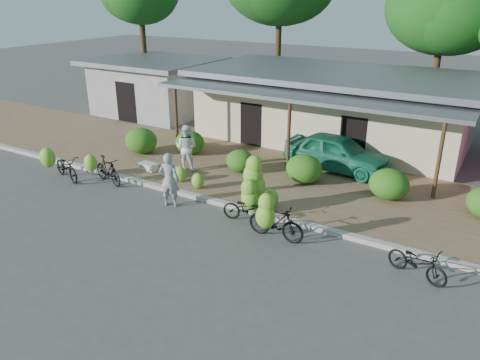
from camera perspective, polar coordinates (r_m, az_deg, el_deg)
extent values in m
plane|color=#4E4C49|center=(14.31, -4.88, -6.45)|extent=(100.00, 100.00, 0.00)
cube|color=#906F4D|center=(18.17, 4.29, 0.20)|extent=(60.00, 6.00, 0.12)
cube|color=#A8A399|center=(15.75, -0.66, -3.25)|extent=(60.00, 0.25, 0.15)
cube|color=beige|center=(23.01, 11.26, 8.45)|extent=(12.00, 6.00, 3.10)
cube|color=slate|center=(22.68, 11.58, 12.56)|extent=(13.00, 7.00, 0.25)
cube|color=black|center=(20.46, 8.27, 5.64)|extent=(1.40, 0.12, 2.20)
cube|color=slate|center=(19.08, 7.30, 10.08)|extent=(13.00, 2.00, 0.15)
cylinder|color=#4E3C1F|center=(21.51, -7.75, 7.39)|extent=(0.14, 0.14, 2.85)
cylinder|color=#4E3C1F|center=(18.65, 5.95, 5.18)|extent=(0.14, 0.14, 2.85)
cylinder|color=#4E3C1F|center=(17.19, 23.06, 2.00)|extent=(0.14, 0.14, 2.85)
cube|color=#A9A9A4|center=(28.56, -10.26, 10.93)|extent=(6.00, 5.00, 2.90)
cube|color=slate|center=(28.31, -10.48, 14.06)|extent=(7.00, 6.00, 0.25)
cube|color=black|center=(26.87, -13.63, 9.21)|extent=(1.40, 0.12, 2.20)
cylinder|color=#4E3C1F|center=(31.37, -11.68, 15.80)|extent=(0.36, 0.36, 7.21)
cylinder|color=#4E3C1F|center=(29.30, 4.68, 16.48)|extent=(0.36, 0.36, 7.96)
cylinder|color=#4E3C1F|center=(27.15, 22.83, 12.79)|extent=(0.36, 0.36, 6.41)
ellipsoid|color=#174611|center=(26.92, 23.76, 18.74)|extent=(5.86, 5.86, 4.69)
ellipsoid|color=#174611|center=(27.29, 22.87, 19.53)|extent=(4.98, 4.98, 3.99)
ellipsoid|color=#1D5A14|center=(21.10, -11.95, 4.72)|extent=(1.45, 1.30, 1.13)
ellipsoid|color=#1D5A14|center=(20.68, -6.14, 4.57)|extent=(1.31, 1.18, 1.02)
ellipsoid|color=#1D5A14|center=(18.49, 0.02, 2.35)|extent=(1.15, 1.03, 0.89)
ellipsoid|color=#1D5A14|center=(17.58, 7.82, 1.37)|extent=(1.37, 1.24, 1.07)
ellipsoid|color=#1D5A14|center=(16.82, 17.70, -0.49)|extent=(1.37, 1.23, 1.07)
imported|color=black|center=(19.25, -20.38, 1.48)|extent=(1.97, 1.18, 0.98)
ellipsoid|color=#78BA2E|center=(18.88, -22.41, 2.54)|extent=(0.62, 0.53, 0.78)
imported|color=black|center=(18.36, -15.80, 1.16)|extent=(1.78, 0.92, 1.03)
ellipsoid|color=#78BA2E|center=(17.94, -17.75, 2.02)|extent=(0.51, 0.44, 0.64)
imported|color=black|center=(14.75, 0.95, -3.53)|extent=(1.73, 0.85, 0.87)
ellipsoid|color=#78BA2E|center=(15.16, 1.50, -2.01)|extent=(0.75, 0.64, 0.94)
ellipsoid|color=#78BA2E|center=(14.98, 1.87, -0.82)|extent=(0.69, 0.59, 0.87)
ellipsoid|color=#78BA2E|center=(14.87, 1.60, 0.53)|extent=(0.66, 0.56, 0.82)
ellipsoid|color=#78BA2E|center=(14.74, 1.72, 1.74)|extent=(0.55, 0.46, 0.68)
ellipsoid|color=#78BA2E|center=(14.82, 1.22, -2.38)|extent=(0.58, 0.49, 0.72)
ellipsoid|color=#78BA2E|center=(14.69, 1.09, -1.05)|extent=(0.52, 0.44, 0.65)
imported|color=black|center=(13.76, 4.39, -5.12)|extent=(1.80, 0.53, 1.08)
ellipsoid|color=#78BA2E|center=(13.04, 3.11, -4.47)|extent=(0.57, 0.48, 0.71)
ellipsoid|color=#78BA2E|center=(12.91, 3.25, -2.85)|extent=(0.48, 0.41, 0.60)
imported|color=black|center=(12.84, 20.82, -9.36)|extent=(1.73, 1.06, 0.86)
ellipsoid|color=#78BA2E|center=(17.70, -7.29, 0.73)|extent=(0.48, 0.41, 0.60)
ellipsoid|color=#78BA2E|center=(17.02, -5.17, -0.09)|extent=(0.47, 0.40, 0.59)
ellipsoid|color=#78BA2E|center=(15.59, 3.86, -2.16)|extent=(0.49, 0.42, 0.62)
cube|color=white|center=(18.38, -8.05, 1.01)|extent=(0.91, 0.56, 0.30)
cube|color=white|center=(19.14, -11.08, 1.64)|extent=(0.79, 0.47, 0.28)
imported|color=gray|center=(15.80, -8.62, 0.02)|extent=(0.80, 0.66, 1.89)
imported|color=white|center=(18.70, -6.54, 3.98)|extent=(1.02, 0.86, 1.85)
imported|color=#1A7653|center=(19.02, 11.72, 3.32)|extent=(4.34, 2.00, 1.44)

